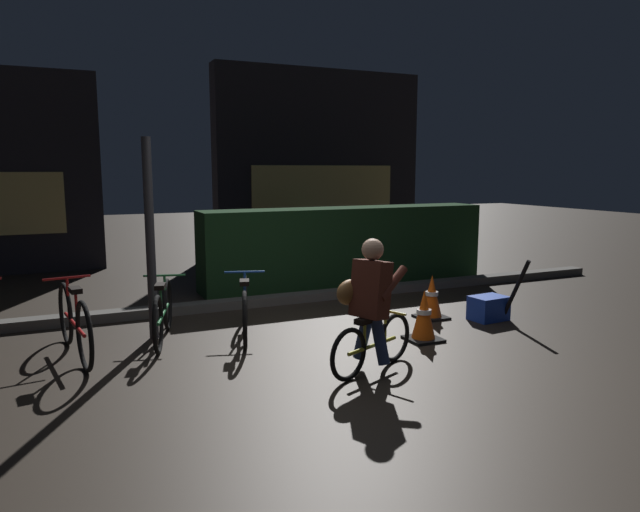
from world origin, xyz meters
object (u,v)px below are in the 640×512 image
object	(u,v)px
blue_crate	(488,308)
cyclist	(369,305)
parked_bike_left_mid	(74,323)
closed_umbrella	(515,291)
parked_bike_center_right	(245,308)
street_post	(150,240)
traffic_cone_far	(432,297)
traffic_cone_near	(424,316)
parked_bike_center_left	(163,312)

from	to	relation	value
blue_crate	cyclist	xyz separation A→B (m)	(-2.26, -1.01, 0.48)
parked_bike_left_mid	closed_umbrella	bearing A→B (deg)	-107.80
parked_bike_center_right	blue_crate	size ratio (longest dim) A/B	3.34
parked_bike_center_right	parked_bike_left_mid	bearing A→B (deg)	106.94
cyclist	street_post	bearing A→B (deg)	107.56
traffic_cone_far	closed_umbrella	bearing A→B (deg)	-37.80
traffic_cone_near	blue_crate	size ratio (longest dim) A/B	1.28
cyclist	traffic_cone_far	bearing A→B (deg)	15.88
traffic_cone_far	cyclist	size ratio (longest dim) A/B	0.45
traffic_cone_far	cyclist	bearing A→B (deg)	-140.57
parked_bike_left_mid	closed_umbrella	world-z (taller)	closed_umbrella
closed_umbrella	traffic_cone_far	bearing A→B (deg)	-142.28
parked_bike_left_mid	traffic_cone_far	size ratio (longest dim) A/B	3.00
blue_crate	cyclist	world-z (taller)	cyclist
traffic_cone_near	closed_umbrella	distance (m)	1.43
traffic_cone_near	traffic_cone_far	bearing A→B (deg)	50.02
street_post	traffic_cone_near	size ratio (longest dim) A/B	3.92
parked_bike_left_mid	traffic_cone_near	bearing A→B (deg)	-113.78
traffic_cone_near	cyclist	size ratio (longest dim) A/B	0.45
parked_bike_center_left	street_post	bearing A→B (deg)	45.30
parked_bike_center_right	traffic_cone_near	distance (m)	1.98
parked_bike_left_mid	parked_bike_center_left	xyz separation A→B (m)	(0.90, 0.19, -0.03)
blue_crate	traffic_cone_near	bearing A→B (deg)	-162.10
traffic_cone_near	parked_bike_center_left	bearing A→B (deg)	156.09
parked_bike_center_left	parked_bike_center_right	world-z (taller)	parked_bike_center_right
parked_bike_center_right	cyclist	world-z (taller)	cyclist
cyclist	traffic_cone_near	bearing A→B (deg)	7.09
traffic_cone_far	parked_bike_center_left	bearing A→B (deg)	173.01
parked_bike_center_right	closed_umbrella	bearing A→B (deg)	-87.15
traffic_cone_near	cyclist	xyz separation A→B (m)	(-1.02, -0.61, 0.36)
parked_bike_left_mid	cyclist	bearing A→B (deg)	-130.76
parked_bike_left_mid	parked_bike_center_left	size ratio (longest dim) A/B	1.14
street_post	traffic_cone_near	world-z (taller)	street_post
parked_bike_left_mid	traffic_cone_near	distance (m)	3.63
cyclist	parked_bike_center_left	bearing A→B (deg)	108.36
parked_bike_center_left	traffic_cone_near	bearing A→B (deg)	-98.32
closed_umbrella	parked_bike_center_left	bearing A→B (deg)	-118.50
parked_bike_center_right	traffic_cone_near	xyz separation A→B (m)	(1.74, -0.95, -0.05)
cyclist	closed_umbrella	bearing A→B (deg)	-6.34
parked_bike_center_right	blue_crate	bearing A→B (deg)	-83.41
traffic_cone_far	traffic_cone_near	bearing A→B (deg)	-129.98
parked_bike_center_right	traffic_cone_far	distance (m)	2.38
parked_bike_left_mid	traffic_cone_far	distance (m)	4.14
parked_bike_left_mid	traffic_cone_near	xyz separation A→B (m)	(3.50, -0.96, -0.08)
street_post	cyclist	bearing A→B (deg)	-48.88
parked_bike_center_right	closed_umbrella	world-z (taller)	closed_umbrella
traffic_cone_near	cyclist	world-z (taller)	cyclist
parked_bike_left_mid	cyclist	world-z (taller)	cyclist
traffic_cone_near	parked_bike_left_mid	bearing A→B (deg)	164.66
blue_crate	cyclist	distance (m)	2.52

